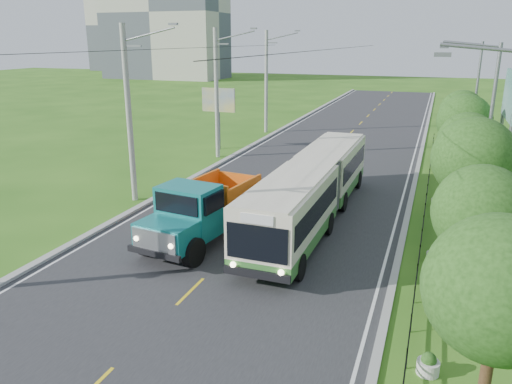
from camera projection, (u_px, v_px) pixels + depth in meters
The scene contains 29 objects.
ground at pixel (191, 292), 18.89m from camera, with size 240.00×240.00×0.00m, color #2C5F16.
road at pixel (315, 168), 36.84m from camera, with size 14.00×120.00×0.02m, color #28282B.
curb_left at pixel (226, 160), 39.18m from camera, with size 0.40×120.00×0.15m, color #9E9E99.
curb_right at pixel (416, 177), 34.49m from camera, with size 0.30×120.00×0.10m, color #9E9E99.
edge_line_left at pixel (232, 161), 39.02m from camera, with size 0.12×120.00×0.00m, color silver.
edge_line_right at pixel (408, 176), 34.66m from camera, with size 0.12×120.00×0.00m, color silver.
centre_dash at pixel (190, 291), 18.88m from camera, with size 0.12×2.20×0.00m, color yellow.
railing_right at pixel (426, 199), 28.75m from camera, with size 0.04×40.00×0.60m, color black.
pole_near at pixel (129, 114), 28.18m from camera, with size 3.51×0.32×10.00m.
pole_mid at pixel (217, 93), 38.95m from camera, with size 3.51×0.32×10.00m.
pole_far at pixel (267, 82), 49.73m from camera, with size 3.51×0.32×10.00m.
tree_front at pixel (501, 294), 11.10m from camera, with size 3.36×3.41×5.60m.
tree_second at pixel (482, 216), 16.55m from camera, with size 3.18×3.26×5.30m.
tree_third at pixel (474, 163), 21.80m from camera, with size 3.60×3.62×6.00m.
tree_fourth at pixel (468, 145), 27.30m from camera, with size 3.24×3.31×5.40m.
tree_fifth at pixel (465, 124), 32.61m from camera, with size 3.48×3.52×5.80m.
tree_back at pixel (462, 114), 38.06m from camera, with size 3.30×3.36×5.50m.
streetlight_mid at pixel (487, 123), 26.53m from camera, with size 3.02×0.20×9.07m.
streetlight_far at pixel (474, 96), 39.10m from camera, with size 3.02×0.20×9.07m.
planter_front at pixel (428, 365), 14.19m from camera, with size 0.64×0.64×0.67m.
planter_near at pixel (434, 255), 21.38m from camera, with size 0.64×0.64×0.67m.
planter_mid at pixel (437, 201), 28.56m from camera, with size 0.64×0.64×0.67m.
planter_far at pixel (439, 168), 35.74m from camera, with size 0.64×0.64×0.67m.
billboard_left at pixel (219, 104), 42.41m from camera, with size 3.00×0.20×5.20m.
billboard_right at pixel (510, 103), 31.25m from camera, with size 0.24×6.00×7.30m.
apartment_near at pixel (165, 13), 117.80m from camera, with size 28.00×14.00×30.00m, color #B7B2A3.
apartment_far at pixel (134, 26), 149.02m from camera, with size 24.00×14.00×26.00m, color #B7B2A3.
bus at pixel (313, 186), 25.68m from camera, with size 2.91×16.54×3.19m.
dump_truck at pixel (201, 207), 23.13m from camera, with size 3.54×7.36×2.98m.
Camera 1 is at (8.14, -15.07, 9.16)m, focal length 35.00 mm.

